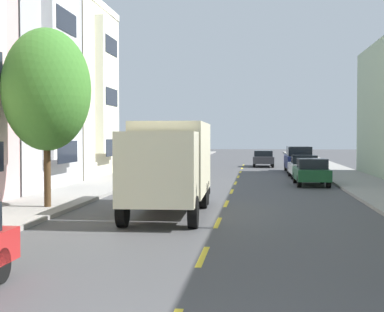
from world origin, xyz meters
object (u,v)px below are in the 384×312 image
(parked_suv_navy, at_px, (299,159))
(moving_charcoal_sedan, at_px, (263,158))
(parked_hatchback_forest, at_px, (311,172))
(parked_hatchback_white, at_px, (303,166))
(street_tree_second, at_px, (47,90))
(delivery_box_truck, at_px, (171,161))
(parked_sedan_black, at_px, (174,165))

(parked_suv_navy, xyz_separation_m, moving_charcoal_sedan, (-2.57, 7.22, -0.24))
(parked_hatchback_forest, bearing_deg, parked_suv_navy, 89.17)
(parked_suv_navy, bearing_deg, parked_hatchback_white, -91.37)
(street_tree_second, distance_m, parked_hatchback_forest, 16.15)
(parked_hatchback_white, xyz_separation_m, moving_charcoal_sedan, (-2.43, 13.28, -0.01))
(street_tree_second, height_order, parked_hatchback_white, street_tree_second)
(street_tree_second, distance_m, parked_suv_navy, 25.86)
(delivery_box_truck, relative_size, moving_charcoal_sedan, 1.76)
(parked_hatchback_forest, xyz_separation_m, moving_charcoal_sedan, (-2.40, 18.87, -0.01))
(street_tree_second, relative_size, moving_charcoal_sedan, 1.45)
(parked_sedan_black, bearing_deg, parked_hatchback_forest, -38.61)
(street_tree_second, relative_size, parked_sedan_black, 1.43)
(parked_suv_navy, bearing_deg, parked_hatchback_forest, -90.83)
(parked_hatchback_white, bearing_deg, moving_charcoal_sedan, 100.36)
(delivery_box_truck, relative_size, parked_suv_navy, 1.64)
(delivery_box_truck, relative_size, parked_hatchback_white, 1.97)
(street_tree_second, relative_size, delivery_box_truck, 0.82)
(street_tree_second, height_order, parked_sedan_black, street_tree_second)
(parked_hatchback_white, bearing_deg, parked_suv_navy, 88.63)
(delivery_box_truck, relative_size, parked_sedan_black, 1.75)
(parked_sedan_black, bearing_deg, moving_charcoal_sedan, 62.36)
(street_tree_second, height_order, moving_charcoal_sedan, street_tree_second)
(parked_hatchback_white, distance_m, parked_sedan_black, 8.79)
(parked_hatchback_white, height_order, parked_suv_navy, parked_suv_navy)
(parked_hatchback_forest, distance_m, moving_charcoal_sedan, 19.02)
(street_tree_second, distance_m, parked_hatchback_white, 20.55)
(parked_hatchback_white, xyz_separation_m, parked_sedan_black, (-8.69, 1.33, -0.01))
(parked_hatchback_white, height_order, parked_sedan_black, parked_hatchback_white)
(parked_hatchback_forest, bearing_deg, street_tree_second, -132.39)
(parked_sedan_black, relative_size, parked_suv_navy, 0.94)
(parked_suv_navy, bearing_deg, delivery_box_truck, -104.77)
(parked_hatchback_forest, height_order, moving_charcoal_sedan, parked_hatchback_forest)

